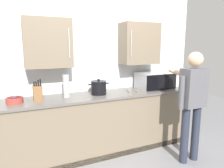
% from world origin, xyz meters
% --- Properties ---
extents(back_wall_tiled, '(3.66, 0.44, 2.54)m').
position_xyz_m(back_wall_tiled, '(0.00, 1.13, 1.36)').
color(back_wall_tiled, silver).
rests_on(back_wall_tiled, ground_plane).
extents(counter_unit, '(2.87, 0.60, 0.92)m').
position_xyz_m(counter_unit, '(0.00, 0.83, 0.46)').
color(counter_unit, '#756651').
rests_on(counter_unit, ground_plane).
extents(microwave_oven, '(0.58, 0.42, 0.27)m').
position_xyz_m(microwave_oven, '(0.95, 0.87, 1.05)').
color(microwave_oven, '#B7BABF').
rests_on(microwave_oven, counter_unit).
extents(knife_block, '(0.11, 0.15, 0.29)m').
position_xyz_m(knife_block, '(-0.90, 0.82, 1.02)').
color(knife_block, brown).
rests_on(knife_block, counter_unit).
extents(stock_pot, '(0.32, 0.23, 0.23)m').
position_xyz_m(stock_pot, '(-0.04, 0.84, 1.02)').
color(stock_pot, black).
rests_on(stock_pot, counter_unit).
extents(wooden_spoon, '(0.21, 0.22, 0.02)m').
position_xyz_m(wooden_spoon, '(0.51, 0.80, 0.93)').
color(wooden_spoon, '#A37547').
rests_on(wooden_spoon, counter_unit).
extents(thermos_flask, '(0.09, 0.09, 0.32)m').
position_xyz_m(thermos_flask, '(-0.52, 0.86, 1.08)').
color(thermos_flask, '#B7BABF').
rests_on(thermos_flask, counter_unit).
extents(fruit_bowl, '(0.20, 0.20, 0.09)m').
position_xyz_m(fruit_bowl, '(-1.18, 0.83, 0.96)').
color(fruit_bowl, '#AD3D33').
rests_on(fruit_bowl, counter_unit).
extents(person_figure, '(0.44, 0.60, 1.55)m').
position_xyz_m(person_figure, '(1.03, 0.08, 0.93)').
color(person_figure, '#282D3D').
rests_on(person_figure, ground_plane).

